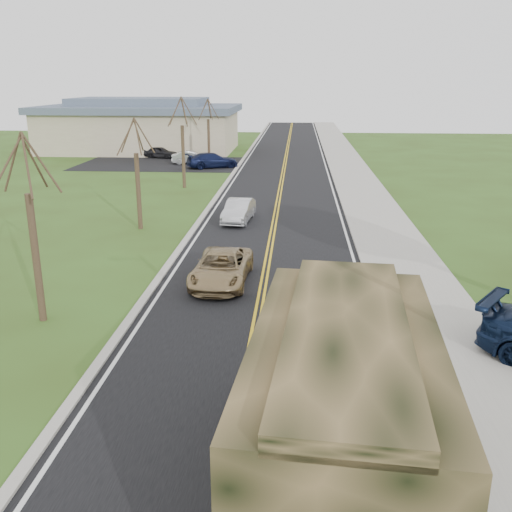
# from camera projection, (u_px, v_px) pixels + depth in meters

# --- Properties ---
(road) EXTENTS (8.00, 120.00, 0.01)m
(road) POSITION_uv_depth(u_px,v_px,m) (283.00, 175.00, 46.77)
(road) COLOR black
(road) RESTS_ON ground
(curb_right) EXTENTS (0.30, 120.00, 0.12)m
(curb_right) POSITION_uv_depth(u_px,v_px,m) (334.00, 175.00, 46.47)
(curb_right) COLOR #9E998E
(curb_right) RESTS_ON ground
(sidewalk_right) EXTENTS (3.20, 120.00, 0.10)m
(sidewalk_right) POSITION_uv_depth(u_px,v_px,m) (355.00, 176.00, 46.35)
(sidewalk_right) COLOR #9E998E
(sidewalk_right) RESTS_ON ground
(curb_left) EXTENTS (0.30, 120.00, 0.10)m
(curb_left) POSITION_uv_depth(u_px,v_px,m) (233.00, 174.00, 47.05)
(curb_left) COLOR #9E998E
(curb_left) RESTS_ON ground
(bare_tree_a) EXTENTS (1.93, 2.26, 6.08)m
(bare_tree_a) POSITION_uv_depth(u_px,v_px,m) (34.00, 243.00, 17.91)
(bare_tree_a) COLOR #38281C
(bare_tree_a) RESTS_ON ground
(bare_tree_b) EXTENTS (1.83, 2.14, 5.73)m
(bare_tree_b) POSITION_uv_depth(u_px,v_px,m) (138.00, 182.00, 29.39)
(bare_tree_b) COLOR #38281C
(bare_tree_b) RESTS_ON ground
(bare_tree_c) EXTENTS (2.04, 2.39, 6.42)m
(bare_tree_c) POSITION_uv_depth(u_px,v_px,m) (183.00, 149.00, 40.73)
(bare_tree_c) COLOR #38281C
(bare_tree_c) RESTS_ON ground
(bare_tree_d) EXTENTS (1.88, 2.20, 5.91)m
(bare_tree_d) POSITION_uv_depth(u_px,v_px,m) (209.00, 136.00, 52.22)
(bare_tree_d) COLOR #38281C
(bare_tree_d) RESTS_ON ground
(commercial_building) EXTENTS (25.50, 21.50, 5.65)m
(commercial_building) POSITION_uv_depth(u_px,v_px,m) (141.00, 126.00, 62.31)
(commercial_building) COLOR tan
(commercial_building) RESTS_ON ground
(military_truck) EXTENTS (3.44, 8.28, 4.03)m
(military_truck) POSITION_uv_depth(u_px,v_px,m) (343.00, 398.00, 9.81)
(military_truck) COLOR black
(military_truck) RESTS_ON ground
(suv_champagne) EXTENTS (2.21, 4.50, 1.23)m
(suv_champagne) POSITION_uv_depth(u_px,v_px,m) (221.00, 268.00, 21.92)
(suv_champagne) COLOR #957D54
(suv_champagne) RESTS_ON ground
(sedan_silver) EXTENTS (1.65, 3.82, 1.22)m
(sedan_silver) POSITION_uv_depth(u_px,v_px,m) (239.00, 211.00, 31.45)
(sedan_silver) COLOR silver
(sedan_silver) RESTS_ON ground
(lot_car_dark) EXTENTS (3.66, 2.27, 1.16)m
(lot_car_dark) POSITION_uv_depth(u_px,v_px,m) (161.00, 152.00, 57.00)
(lot_car_dark) COLOR black
(lot_car_dark) RESTS_ON ground
(lot_car_silver) EXTENTS (3.79, 1.78, 1.20)m
(lot_car_silver) POSITION_uv_depth(u_px,v_px,m) (191.00, 157.00, 53.06)
(lot_car_silver) COLOR #BCBCC1
(lot_car_silver) RESTS_ON ground
(lot_car_navy) EXTENTS (4.95, 3.61, 1.33)m
(lot_car_navy) POSITION_uv_depth(u_px,v_px,m) (212.00, 160.00, 50.67)
(lot_car_navy) COLOR #0E1535
(lot_car_navy) RESTS_ON ground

